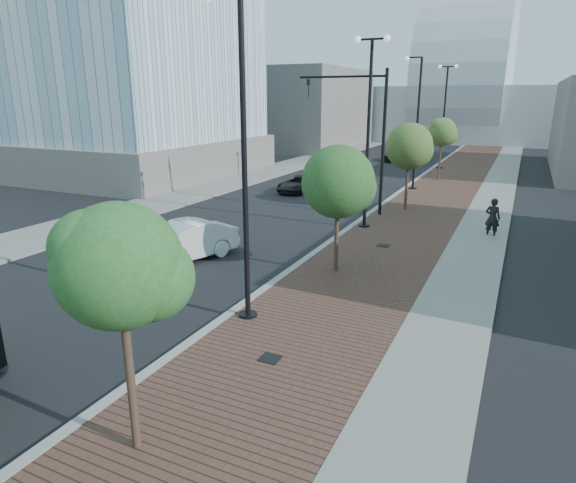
% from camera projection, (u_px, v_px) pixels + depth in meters
% --- Properties ---
extents(sidewalk, '(7.00, 140.00, 0.12)m').
position_uv_depth(sidewalk, '(464.00, 180.00, 39.87)').
color(sidewalk, '#4C2D23').
rests_on(sidewalk, ground).
extents(concrete_strip, '(2.40, 140.00, 0.13)m').
position_uv_depth(concrete_strip, '(500.00, 182.00, 38.76)').
color(concrete_strip, slate).
rests_on(concrete_strip, ground).
extents(curb, '(0.30, 140.00, 0.14)m').
position_uv_depth(curb, '(420.00, 177.00, 41.31)').
color(curb, gray).
rests_on(curb, ground).
extents(west_sidewalk, '(4.00, 140.00, 0.12)m').
position_uv_depth(west_sidewalk, '(281.00, 168.00, 46.66)').
color(west_sidewalk, slate).
rests_on(west_sidewalk, ground).
extents(white_sedan, '(3.24, 5.17, 1.61)m').
position_uv_depth(white_sedan, '(181.00, 242.00, 20.23)').
color(white_sedan, silver).
rests_on(white_sedan, ground).
extents(dark_car_mid, '(2.11, 4.15, 1.12)m').
position_uv_depth(dark_car_mid, '(298.00, 184.00, 35.13)').
color(dark_car_mid, black).
rests_on(dark_car_mid, ground).
extents(dark_car_far, '(3.13, 4.88, 1.32)m').
position_uv_depth(dark_car_far, '(399.00, 155.00, 52.22)').
color(dark_car_far, black).
rests_on(dark_car_far, ground).
extents(pedestrian, '(0.79, 0.60, 1.93)m').
position_uv_depth(pedestrian, '(493.00, 218.00, 23.59)').
color(pedestrian, black).
rests_on(pedestrian, ground).
extents(streetlight_1, '(1.44, 0.56, 9.21)m').
position_uv_depth(streetlight_1, '(241.00, 178.00, 13.90)').
color(streetlight_1, black).
rests_on(streetlight_1, ground).
extents(streetlight_2, '(1.72, 0.56, 9.28)m').
position_uv_depth(streetlight_2, '(368.00, 133.00, 24.12)').
color(streetlight_2, black).
rests_on(streetlight_2, ground).
extents(streetlight_3, '(1.44, 0.56, 9.21)m').
position_uv_depth(streetlight_3, '(415.00, 129.00, 34.70)').
color(streetlight_3, black).
rests_on(streetlight_3, ground).
extents(streetlight_4, '(1.72, 0.56, 9.28)m').
position_uv_depth(streetlight_4, '(444.00, 116.00, 44.92)').
color(streetlight_4, black).
rests_on(streetlight_4, ground).
extents(traffic_mast, '(5.09, 0.20, 8.00)m').
position_uv_depth(traffic_mast, '(368.00, 126.00, 27.05)').
color(traffic_mast, black).
rests_on(traffic_mast, ground).
extents(tree_0, '(2.29, 2.22, 4.88)m').
position_uv_depth(tree_0, '(122.00, 267.00, 8.42)').
color(tree_0, '#382619').
rests_on(tree_0, ground).
extents(tree_1, '(2.70, 2.70, 4.90)m').
position_uv_depth(tree_1, '(339.00, 182.00, 18.01)').
color(tree_1, '#382619').
rests_on(tree_1, ground).
extents(tree_2, '(2.69, 2.69, 5.15)m').
position_uv_depth(tree_2, '(410.00, 146.00, 28.34)').
color(tree_2, '#382619').
rests_on(tree_2, ground).
extents(tree_3, '(2.28, 2.22, 5.00)m').
position_uv_depth(tree_3, '(443.00, 132.00, 38.71)').
color(tree_3, '#382619').
rests_on(tree_3, ground).
extents(tower_podium, '(19.00, 19.00, 3.00)m').
position_uv_depth(tower_podium, '(131.00, 156.00, 43.85)').
color(tower_podium, slate).
rests_on(tower_podium, ground).
extents(convention_center, '(50.00, 30.00, 50.00)m').
position_uv_depth(convention_center, '(465.00, 100.00, 79.46)').
color(convention_center, '#B4BABF').
rests_on(convention_center, ground).
extents(commercial_block_nw, '(14.00, 20.00, 10.00)m').
position_uv_depth(commercial_block_nw, '(300.00, 109.00, 65.48)').
color(commercial_block_nw, slate).
rests_on(commercial_block_nw, ground).
extents(utility_cover_1, '(0.50, 0.50, 0.02)m').
position_uv_depth(utility_cover_1, '(270.00, 358.00, 12.57)').
color(utility_cover_1, black).
rests_on(utility_cover_1, sidewalk).
extents(utility_cover_2, '(0.50, 0.50, 0.02)m').
position_uv_depth(utility_cover_2, '(383.00, 245.00, 22.11)').
color(utility_cover_2, black).
rests_on(utility_cover_2, sidewalk).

